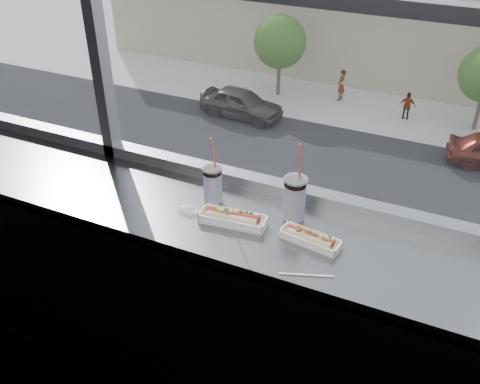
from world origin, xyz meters
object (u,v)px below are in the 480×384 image
at_px(hotdog_tray_right, 310,238).
at_px(tree_left, 280,42).
at_px(soda_cup_right, 295,196).
at_px(soda_cup_left, 213,183).
at_px(wrapper, 189,209).
at_px(pedestrian_b, 408,103).
at_px(car_near_a, 102,148).
at_px(car_near_c, 379,215).
at_px(loose_straw, 306,275).
at_px(hotdog_tray_left, 233,218).
at_px(car_far_a, 241,99).
at_px(pedestrian_a, 341,82).

distance_m(hotdog_tray_right, tree_left, 31.47).
bearing_deg(hotdog_tray_right, soda_cup_right, 139.93).
xyz_separation_m(soda_cup_left, wrapper, (-0.06, -0.12, -0.09)).
bearing_deg(pedestrian_b, soda_cup_right, 95.13).
xyz_separation_m(soda_cup_right, car_near_a, (-15.09, 16.15, -11.19)).
height_order(soda_cup_left, pedestrian_b, soda_cup_left).
xyz_separation_m(car_near_c, pedestrian_b, (-0.93, 11.71, -0.05)).
bearing_deg(soda_cup_left, tree_left, 109.81).
xyz_separation_m(loose_straw, pedestrian_b, (-2.68, 28.20, -11.09)).
xyz_separation_m(hotdog_tray_left, loose_straw, (0.40, -0.19, -0.03)).
height_order(hotdog_tray_right, car_far_a, hotdog_tray_right).
height_order(loose_straw, car_far_a, loose_straw).
xyz_separation_m(hotdog_tray_left, tree_left, (-10.31, 28.30, -8.73)).
xyz_separation_m(soda_cup_left, soda_cup_right, (0.38, 0.03, 0.01)).
bearing_deg(pedestrian_b, tree_left, -2.06).
height_order(hotdog_tray_right, loose_straw, hotdog_tray_right).
height_order(car_far_a, car_near_a, car_far_a).
distance_m(hotdog_tray_left, car_near_c, 19.75).
xyz_separation_m(soda_cup_right, car_far_a, (-11.27, 24.15, -11.03)).
bearing_deg(car_near_c, hotdog_tray_right, -168.45).
relative_size(hotdog_tray_right, car_near_a, 0.05).
bearing_deg(soda_cup_right, pedestrian_a, 103.07).
distance_m(car_near_c, car_near_a, 13.52).
distance_m(car_far_a, pedestrian_b, 9.53).
xyz_separation_m(hotdog_tray_right, soda_cup_left, (-0.50, 0.11, 0.07)).
bearing_deg(car_near_c, car_near_a, 95.62).
xyz_separation_m(soda_cup_left, car_far_a, (-10.89, 24.18, -11.02)).
height_order(hotdog_tray_left, wrapper, hotdog_tray_left).
height_order(soda_cup_left, car_near_a, soda_cup_left).
distance_m(wrapper, car_near_a, 24.57).
bearing_deg(car_far_a, loose_straw, -150.00).
bearing_deg(tree_left, loose_straw, -69.40).
bearing_deg(pedestrian_a, car_far_a, -43.36).
height_order(car_near_a, pedestrian_b, pedestrian_b).
relative_size(soda_cup_right, tree_left, 0.08).
relative_size(soda_cup_left, car_near_c, 0.06).
bearing_deg(hotdog_tray_left, car_near_c, 88.27).
relative_size(hotdog_tray_right, soda_cup_right, 0.69).
distance_m(car_far_a, car_near_a, 8.87).
xyz_separation_m(loose_straw, car_near_c, (-1.74, 16.49, -11.04)).
distance_m(wrapper, pedestrian_b, 30.20).
bearing_deg(hotdog_tray_right, wrapper, -170.41).
bearing_deg(pedestrian_b, car_near_c, 94.54).
distance_m(car_far_a, tree_left, 4.63).
distance_m(hotdog_tray_left, pedestrian_a, 31.78).
distance_m(soda_cup_left, car_far_a, 28.72).
bearing_deg(pedestrian_a, hotdog_tray_left, 12.59).
bearing_deg(car_near_c, soda_cup_left, -170.17).
bearing_deg(tree_left, pedestrian_b, -2.06).
xyz_separation_m(loose_straw, tree_left, (-10.71, 28.49, -8.71)).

